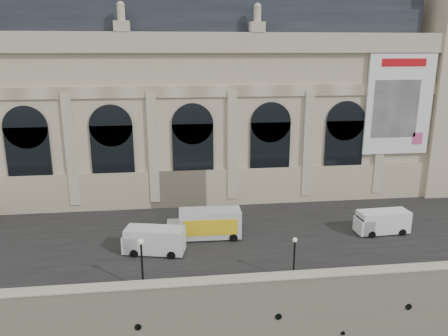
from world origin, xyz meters
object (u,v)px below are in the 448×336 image
object	(u,v)px
van_b	(151,240)
van_c	(380,222)
box_truck	(206,224)
lamp_right	(294,259)
lamp_left	(142,265)

from	to	relation	value
van_b	van_c	world-z (taller)	van_b
van_c	box_truck	world-z (taller)	box_truck
lamp_right	lamp_left	bearing A→B (deg)	179.87
lamp_left	van_b	bearing A→B (deg)	86.07
box_truck	lamp_left	distance (m)	11.90
van_b	lamp_left	world-z (taller)	lamp_left
box_truck	lamp_left	bearing A→B (deg)	-121.73
box_truck	lamp_left	xyz separation A→B (m)	(-6.25, -10.10, 0.76)
van_b	van_c	xyz separation A→B (m)	(25.21, 1.86, -0.05)
lamp_left	lamp_right	bearing A→B (deg)	-0.13
van_b	box_truck	world-z (taller)	box_truck
van_b	box_truck	size ratio (longest dim) A/B	0.80
van_c	lamp_right	xyz separation A→B (m)	(-12.47, -8.97, 0.74)
van_b	box_truck	distance (m)	6.51
lamp_left	lamp_right	distance (m)	13.23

